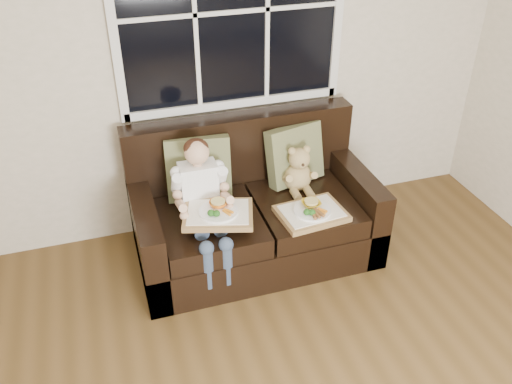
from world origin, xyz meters
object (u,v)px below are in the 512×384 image
object	(u,v)px
child	(202,194)
tray_left	(218,213)
loveseat	(253,214)
teddy_bear	(299,172)
tray_right	(311,212)

from	to	relation	value
child	tray_left	size ratio (longest dim) A/B	1.58
loveseat	teddy_bear	xyz separation A→B (m)	(0.35, 0.02, 0.29)
child	teddy_bear	distance (m)	0.75
child	teddy_bear	world-z (taller)	child
teddy_bear	tray_left	world-z (taller)	teddy_bear
child	loveseat	bearing A→B (deg)	16.86
loveseat	child	world-z (taller)	child
loveseat	tray_left	world-z (taller)	loveseat
loveseat	child	xyz separation A→B (m)	(-0.39, -0.12, 0.33)
loveseat	tray_left	bearing A→B (deg)	-139.14
child	tray_right	xyz separation A→B (m)	(0.71, -0.21, -0.15)
teddy_bear	tray_right	bearing A→B (deg)	-92.84
tray_left	loveseat	bearing A→B (deg)	57.13
child	tray_right	size ratio (longest dim) A/B	1.75
loveseat	teddy_bear	bearing A→B (deg)	2.91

